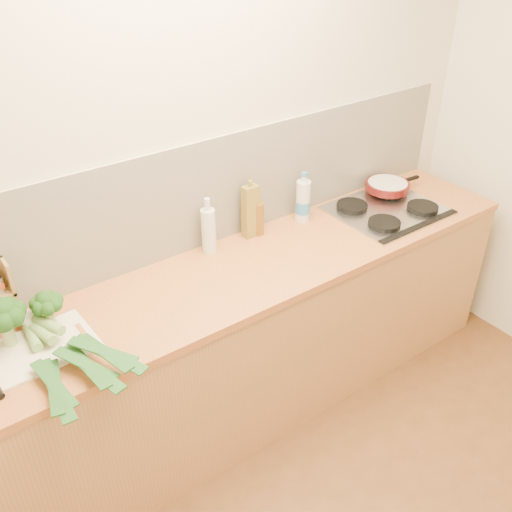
{
  "coord_description": "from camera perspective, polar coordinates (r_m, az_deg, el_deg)",
  "views": [
    {
      "loc": [
        -1.19,
        -0.62,
        2.39
      ],
      "look_at": [
        0.06,
        1.1,
        1.02
      ],
      "focal_mm": 40.0,
      "sensor_mm": 36.0,
      "label": 1
    }
  ],
  "objects": [
    {
      "name": "water_bottle",
      "position": [
        3.02,
        4.71,
        5.39
      ],
      "size": [
        0.08,
        0.08,
        0.26
      ],
      "color": "silver",
      "rests_on": "counter"
    },
    {
      "name": "chopping_board",
      "position": [
        2.37,
        -20.59,
        -8.56
      ],
      "size": [
        0.4,
        0.3,
        0.01
      ],
      "primitive_type": "cube",
      "rotation": [
        0.0,
        0.0,
        0.04
      ],
      "color": "silver",
      "rests_on": "counter"
    },
    {
      "name": "counter",
      "position": [
        2.91,
        -2.11,
        -8.96
      ],
      "size": [
        3.2,
        0.62,
        0.9
      ],
      "color": "#A58045",
      "rests_on": "ground"
    },
    {
      "name": "amber_bottle",
      "position": [
        2.89,
        0.16,
        3.86
      ],
      "size": [
        0.06,
        0.06,
        0.23
      ],
      "color": "brown",
      "rests_on": "counter"
    },
    {
      "name": "skillet",
      "position": [
        3.38,
        13.04,
        6.88
      ],
      "size": [
        0.37,
        0.25,
        0.04
      ],
      "rotation": [
        0.0,
        0.0,
        -0.08
      ],
      "color": "#54100E",
      "rests_on": "gas_hob"
    },
    {
      "name": "oil_tin",
      "position": [
        2.85,
        -0.56,
        4.51
      ],
      "size": [
        0.08,
        0.05,
        0.31
      ],
      "color": "olive",
      "rests_on": "counter"
    },
    {
      "name": "room_shell",
      "position": [
        2.71,
        -5.87,
        5.89
      ],
      "size": [
        3.5,
        3.5,
        3.5
      ],
      "color": "beige",
      "rests_on": "ground"
    },
    {
      "name": "glass_bottle",
      "position": [
        2.74,
        -4.77,
        2.62
      ],
      "size": [
        0.07,
        0.07,
        0.29
      ],
      "color": "silver",
      "rests_on": "counter"
    },
    {
      "name": "leek_mid",
      "position": [
        2.3,
        -19.42,
        -8.16
      ],
      "size": [
        0.21,
        0.63,
        0.04
      ],
      "rotation": [
        0.0,
        0.0,
        0.25
      ],
      "color": "white",
      "rests_on": "chopping_board"
    },
    {
      "name": "broccoli_left",
      "position": [
        2.33,
        -23.99,
        -5.38
      ],
      "size": [
        0.17,
        0.17,
        0.21
      ],
      "color": "#8FAB64",
      "rests_on": "chopping_board"
    },
    {
      "name": "leek_front",
      "position": [
        2.33,
        -21.08,
        -8.38
      ],
      "size": [
        0.12,
        0.71,
        0.04
      ],
      "rotation": [
        0.0,
        0.0,
        -0.07
      ],
      "color": "white",
      "rests_on": "chopping_board"
    },
    {
      "name": "leek_back",
      "position": [
        2.31,
        -18.82,
        -7.13
      ],
      "size": [
        0.3,
        0.64,
        0.04
      ],
      "rotation": [
        0.0,
        0.0,
        0.39
      ],
      "color": "white",
      "rests_on": "chopping_board"
    },
    {
      "name": "gas_hob",
      "position": [
        3.22,
        13.03,
        4.6
      ],
      "size": [
        0.58,
        0.5,
        0.04
      ],
      "color": "silver",
      "rests_on": "counter"
    },
    {
      "name": "broccoli_right",
      "position": [
        2.38,
        -20.21,
        -4.48
      ],
      "size": [
        0.13,
        0.13,
        0.17
      ],
      "color": "#8FAB64",
      "rests_on": "chopping_board"
    }
  ]
}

